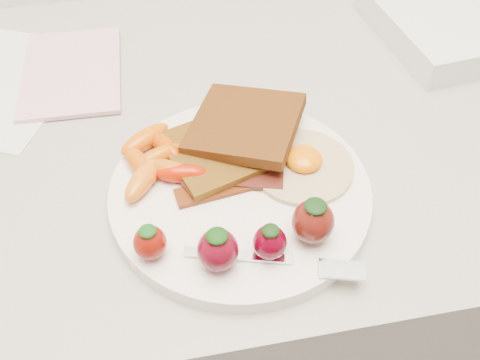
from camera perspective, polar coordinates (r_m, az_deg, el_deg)
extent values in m
cube|color=gray|center=(1.01, -0.04, -12.23)|extent=(2.00, 0.60, 0.90)
cylinder|color=white|center=(0.56, 0.00, -1.30)|extent=(0.27, 0.27, 0.02)
cube|color=#4E2C0B|center=(0.57, -2.45, 3.02)|extent=(0.13, 0.13, 0.01)
cube|color=#461907|center=(0.58, 0.53, 5.97)|extent=(0.15, 0.15, 0.03)
cylinder|color=beige|center=(0.57, 6.65, 1.48)|extent=(0.11, 0.11, 0.01)
ellipsoid|color=orange|center=(0.57, 6.84, 2.25)|extent=(0.04, 0.04, 0.02)
cube|color=#461603|center=(0.55, -1.90, -0.81)|extent=(0.10, 0.04, 0.00)
cube|color=#3B090C|center=(0.55, -0.40, 0.18)|extent=(0.10, 0.05, 0.00)
cube|color=black|center=(0.56, -1.40, 0.95)|extent=(0.10, 0.06, 0.00)
ellipsoid|color=#D35D00|center=(0.57, -8.53, 2.56)|extent=(0.06, 0.04, 0.02)
ellipsoid|color=#B7590A|center=(0.56, -7.34, 1.01)|extent=(0.06, 0.05, 0.02)
ellipsoid|color=orange|center=(0.55, -10.31, 0.13)|extent=(0.05, 0.07, 0.02)
ellipsoid|color=#C24000|center=(0.58, -8.07, 3.67)|extent=(0.04, 0.06, 0.02)
ellipsoid|color=#DD5B00|center=(0.59, -10.10, 4.31)|extent=(0.07, 0.05, 0.02)
ellipsoid|color=#B91900|center=(0.55, -6.23, 0.68)|extent=(0.06, 0.03, 0.02)
ellipsoid|color=#D15303|center=(0.57, -10.61, 1.68)|extent=(0.04, 0.06, 0.02)
ellipsoid|color=maroon|center=(0.49, -9.58, -6.61)|extent=(0.03, 0.03, 0.03)
ellipsoid|color=#104610|center=(0.48, -9.85, -5.39)|extent=(0.02, 0.02, 0.01)
ellipsoid|color=#570513|center=(0.48, -2.38, -7.48)|extent=(0.04, 0.04, 0.04)
ellipsoid|color=#0C3408|center=(0.46, -2.46, -5.97)|extent=(0.02, 0.02, 0.01)
ellipsoid|color=#4D000E|center=(0.49, 3.20, -6.66)|extent=(0.03, 0.03, 0.04)
ellipsoid|color=black|center=(0.47, 3.29, -5.41)|extent=(0.02, 0.02, 0.01)
ellipsoid|color=#55110B|center=(0.50, 7.79, -4.43)|extent=(0.04, 0.04, 0.04)
ellipsoid|color=black|center=(0.48, 8.07, -2.78)|extent=(0.02, 0.02, 0.01)
cube|color=white|center=(0.49, -0.25, -8.02)|extent=(0.10, 0.04, 0.00)
cube|color=silver|center=(0.49, 10.82, -9.37)|extent=(0.05, 0.03, 0.00)
cube|color=silver|center=(0.76, -23.85, 9.33)|extent=(0.25, 0.27, 0.00)
cube|color=#E4A5B1|center=(0.75, -17.51, 10.98)|extent=(0.13, 0.19, 0.01)
cube|color=silver|center=(0.86, 23.65, 15.60)|extent=(0.29, 0.24, 0.04)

